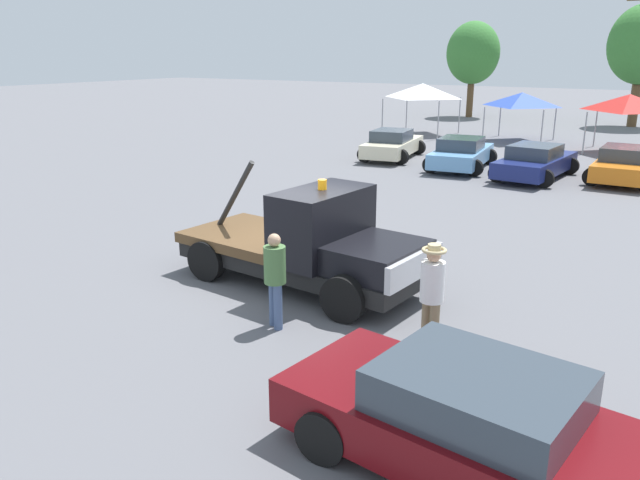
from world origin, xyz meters
TOP-DOWN VIEW (x-y plane):
  - ground_plane at (0.00, 0.00)m, footprint 160.00×160.00m
  - tow_truck at (0.33, -0.03)m, footprint 5.65×2.69m
  - foreground_car at (5.37, -4.20)m, footprint 5.40×2.61m
  - person_near_truck at (3.51, -1.42)m, footprint 0.40×0.40m
  - person_at_hood at (0.84, -2.06)m, footprint 0.39×0.39m
  - parked_car_cream at (-5.32, 15.84)m, footprint 2.81×4.75m
  - parked_car_skyblue at (-1.72, 14.95)m, footprint 2.79×4.74m
  - parked_car_navy at (1.44, 14.43)m, footprint 2.72×4.92m
  - parked_car_orange at (4.48, 15.69)m, footprint 2.46×4.80m
  - canopy_tent_white at (-7.64, 24.73)m, footprint 3.53×3.53m
  - canopy_tent_blue at (-1.89, 24.83)m, footprint 3.15×3.15m
  - canopy_tent_red at (3.58, 23.22)m, footprint 3.22×3.22m
  - tree_left at (-8.61, 36.34)m, footprint 3.87×3.87m
  - traffic_cone at (-1.81, 4.25)m, footprint 0.40×0.40m
  - utility_pole at (2.46, 35.77)m, footprint 2.20×0.24m

SIDE VIEW (x-z plane):
  - ground_plane at x=0.00m, z-range 0.00..0.00m
  - traffic_cone at x=-1.81m, z-range -0.02..0.53m
  - parked_car_cream at x=-5.32m, z-range -0.02..1.32m
  - parked_car_skyblue at x=-1.72m, z-range -0.02..1.32m
  - parked_car_orange at x=4.48m, z-range -0.02..1.32m
  - parked_car_navy at x=1.44m, z-range -0.02..1.32m
  - foreground_car at x=5.37m, z-range -0.02..1.32m
  - tow_truck at x=0.33m, z-range -0.34..2.17m
  - person_at_hood at x=0.84m, z-range 0.14..1.88m
  - person_near_truck at x=3.51m, z-range 0.16..1.99m
  - canopy_tent_blue at x=-1.89m, z-range 0.94..3.57m
  - canopy_tent_red at x=3.58m, z-range 1.01..3.82m
  - canopy_tent_white at x=-7.64m, z-range 1.06..4.03m
  - tree_left at x=-8.61m, z-range 1.18..8.09m
  - utility_pole at x=2.46m, z-range 0.26..9.23m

